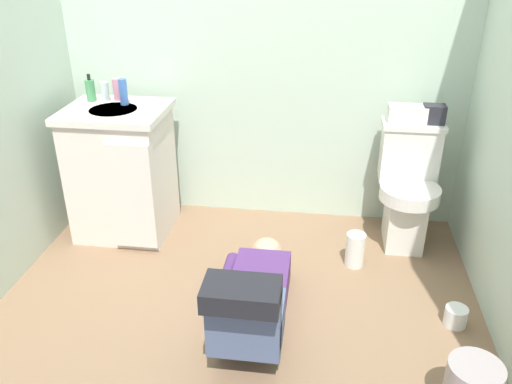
% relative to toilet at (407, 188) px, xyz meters
% --- Properties ---
extents(ground_plane, '(3.01, 2.90, 0.04)m').
position_rel_toilet_xyz_m(ground_plane, '(-0.91, -0.68, -0.39)').
color(ground_plane, '#87674C').
extents(wall_back, '(2.67, 0.08, 2.40)m').
position_rel_toilet_xyz_m(wall_back, '(-0.91, 0.31, 0.83)').
color(wall_back, '#B9CEB9').
rests_on(wall_back, ground_plane).
extents(toilet, '(0.36, 0.46, 0.75)m').
position_rel_toilet_xyz_m(toilet, '(0.00, 0.00, 0.00)').
color(toilet, white).
rests_on(toilet, ground_plane).
extents(vanity_cabinet, '(0.60, 0.53, 0.82)m').
position_rel_toilet_xyz_m(vanity_cabinet, '(-1.75, -0.10, 0.05)').
color(vanity_cabinet, silver).
rests_on(vanity_cabinet, ground_plane).
extents(faucet, '(0.02, 0.02, 0.10)m').
position_rel_toilet_xyz_m(faucet, '(-1.75, 0.04, 0.50)').
color(faucet, silver).
rests_on(faucet, vanity_cabinet).
extents(person_plumber, '(0.39, 1.06, 0.52)m').
position_rel_toilet_xyz_m(person_plumber, '(-0.81, -0.93, -0.19)').
color(person_plumber, '#512D6B').
rests_on(person_plumber, ground_plane).
extents(tissue_box, '(0.22, 0.11, 0.10)m').
position_rel_toilet_xyz_m(tissue_box, '(-0.05, 0.09, 0.43)').
color(tissue_box, silver).
rests_on(tissue_box, toilet).
extents(toiletry_bag, '(0.12, 0.09, 0.11)m').
position_rel_toilet_xyz_m(toiletry_bag, '(0.10, 0.09, 0.44)').
color(toiletry_bag, '#26262D').
rests_on(toiletry_bag, toilet).
extents(soap_dispenser, '(0.06, 0.06, 0.17)m').
position_rel_toilet_xyz_m(soap_dispenser, '(-1.94, 0.02, 0.52)').
color(soap_dispenser, '#468E56').
rests_on(soap_dispenser, vanity_cabinet).
extents(bottle_clear, '(0.05, 0.05, 0.12)m').
position_rel_toilet_xyz_m(bottle_clear, '(-1.85, 0.03, 0.51)').
color(bottle_clear, silver).
rests_on(bottle_clear, vanity_cabinet).
extents(bottle_pink, '(0.05, 0.05, 0.14)m').
position_rel_toilet_xyz_m(bottle_pink, '(-1.78, 0.06, 0.52)').
color(bottle_pink, pink).
rests_on(bottle_pink, vanity_cabinet).
extents(bottle_blue, '(0.05, 0.05, 0.16)m').
position_rel_toilet_xyz_m(bottle_blue, '(-1.72, -0.02, 0.53)').
color(bottle_blue, '#3C68B6').
rests_on(bottle_blue, vanity_cabinet).
extents(paper_towel_roll, '(0.11, 0.11, 0.21)m').
position_rel_toilet_xyz_m(paper_towel_roll, '(-0.30, -0.32, -0.26)').
color(paper_towel_roll, white).
rests_on(paper_towel_roll, ground_plane).
extents(toilet_paper_roll, '(0.11, 0.11, 0.10)m').
position_rel_toilet_xyz_m(toilet_paper_roll, '(0.18, -0.78, -0.32)').
color(toilet_paper_roll, white).
rests_on(toilet_paper_roll, ground_plane).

